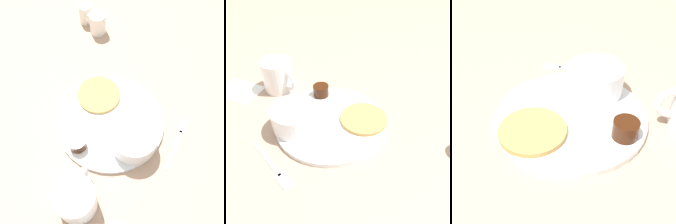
% 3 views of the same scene
% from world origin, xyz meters
% --- Properties ---
extents(ground_plane, '(4.00, 4.00, 0.00)m').
position_xyz_m(ground_plane, '(0.00, 0.00, 0.00)').
color(ground_plane, tan).
extents(plate, '(0.27, 0.27, 0.01)m').
position_xyz_m(plate, '(0.00, 0.00, 0.01)').
color(plate, white).
rests_on(plate, ground_plane).
extents(pancake_stack, '(0.11, 0.11, 0.01)m').
position_xyz_m(pancake_stack, '(0.08, 0.03, 0.02)').
color(pancake_stack, tan).
rests_on(pancake_stack, plate).
extents(bowl, '(0.11, 0.11, 0.05)m').
position_xyz_m(bowl, '(-0.06, -0.05, 0.04)').
color(bowl, white).
rests_on(bowl, plate).
extents(syrup_cup, '(0.04, 0.04, 0.03)m').
position_xyz_m(syrup_cup, '(-0.07, 0.08, 0.03)').
color(syrup_cup, '#38190A').
rests_on(syrup_cup, plate).
extents(butter_ramekin, '(0.04, 0.04, 0.04)m').
position_xyz_m(butter_ramekin, '(-0.09, -0.05, 0.03)').
color(butter_ramekin, white).
rests_on(butter_ramekin, plate).
extents(coffee_mug, '(0.12, 0.09, 0.09)m').
position_xyz_m(coffee_mug, '(-0.20, 0.07, 0.05)').
color(coffee_mug, white).
rests_on(coffee_mug, ground_plane).
extents(creamer_pitcher_near, '(0.05, 0.07, 0.07)m').
position_xyz_m(creamer_pitcher_near, '(0.32, 0.04, 0.03)').
color(creamer_pitcher_near, white).
rests_on(creamer_pitcher_near, ground_plane).
extents(creamer_pitcher_far, '(0.06, 0.04, 0.06)m').
position_xyz_m(creamer_pitcher_far, '(0.37, 0.08, 0.03)').
color(creamer_pitcher_far, white).
rests_on(creamer_pitcher_far, ground_plane).
extents(fork, '(0.14, 0.07, 0.00)m').
position_xyz_m(fork, '(-0.04, -0.17, 0.00)').
color(fork, silver).
rests_on(fork, ground_plane).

